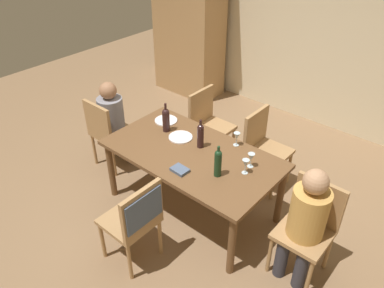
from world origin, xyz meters
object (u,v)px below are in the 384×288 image
(armoire_cabinet, at_px, (189,27))
(wine_glass_near_left, at_px, (246,164))
(chair_right_end, at_px, (309,223))
(chair_near, at_px, (137,216))
(chair_far_left, at_px, (208,121))
(chair_far_right, at_px, (263,144))
(handbag, at_px, (234,161))
(chair_left_end, at_px, (107,130))
(wine_bottle_dark_red, at_px, (218,162))
(wine_glass_near_right, at_px, (251,157))
(dinner_plate_host, at_px, (166,120))
(person_woman_host, at_px, (306,219))
(wine_glass_centre, at_px, (237,136))
(wine_bottle_short_olive, at_px, (200,135))
(wine_bottle_tall_green, at_px, (166,119))
(dinner_plate_guest_left, at_px, (181,137))
(person_man_bearded, at_px, (113,118))
(dining_table, at_px, (192,159))

(armoire_cabinet, distance_m, wine_glass_near_left, 3.38)
(chair_right_end, distance_m, chair_near, 1.50)
(armoire_cabinet, distance_m, chair_far_left, 2.11)
(chair_far_right, height_order, handbag, chair_far_right)
(chair_left_end, height_order, chair_far_right, same)
(wine_bottle_dark_red, bearing_deg, wine_glass_near_right, 63.02)
(wine_glass_near_left, height_order, dinner_plate_host, wine_glass_near_left)
(chair_far_left, distance_m, wine_bottle_dark_red, 1.39)
(wine_glass_near_right, bearing_deg, person_woman_host, -16.73)
(chair_far_left, xyz_separation_m, wine_glass_centre, (0.75, -0.48, 0.32))
(wine_glass_near_right, bearing_deg, chair_far_left, 147.05)
(wine_bottle_short_olive, height_order, handbag, wine_bottle_short_olive)
(chair_right_end, height_order, handbag, chair_right_end)
(wine_bottle_tall_green, height_order, wine_bottle_short_olive, wine_bottle_tall_green)
(chair_left_end, relative_size, person_woman_host, 0.80)
(armoire_cabinet, relative_size, wine_glass_centre, 14.63)
(chair_near, distance_m, wine_bottle_tall_green, 1.21)
(chair_left_end, bearing_deg, wine_glass_centre, 17.41)
(chair_right_end, distance_m, dinner_plate_host, 1.92)
(chair_far_left, bearing_deg, chair_left_end, -39.22)
(chair_near, bearing_deg, wine_glass_centre, -6.23)
(chair_left_end, bearing_deg, handbag, 38.18)
(chair_near, height_order, person_woman_host, person_woman_host)
(chair_far_left, xyz_separation_m, dinner_plate_guest_left, (0.22, -0.75, 0.22))
(handbag, bearing_deg, wine_bottle_short_olive, -86.34)
(person_man_bearded, xyz_separation_m, dinner_plate_guest_left, (1.00, 0.10, 0.10))
(chair_left_end, distance_m, wine_glass_near_right, 1.89)
(person_woman_host, relative_size, person_man_bearded, 1.02)
(dining_table, relative_size, wine_bottle_tall_green, 5.35)
(chair_right_end, height_order, person_man_bearded, person_man_bearded)
(chair_far_right, xyz_separation_m, wine_glass_centre, (-0.05, -0.48, 0.32))
(chair_far_left, bearing_deg, dining_table, 29.24)
(chair_far_right, distance_m, wine_bottle_short_olive, 0.88)
(wine_glass_near_left, bearing_deg, chair_right_end, 1.56)
(wine_bottle_tall_green, bearing_deg, person_man_bearded, -172.52)
(chair_near, bearing_deg, chair_left_end, 60.63)
(chair_far_left, xyz_separation_m, wine_glass_near_right, (1.06, -0.69, 0.32))
(wine_glass_near_right, bearing_deg, wine_glass_centre, 146.07)
(chair_left_end, distance_m, person_man_bearded, 0.16)
(chair_right_end, height_order, person_woman_host, person_woman_host)
(wine_bottle_tall_green, relative_size, wine_glass_centre, 2.24)
(dinner_plate_guest_left, distance_m, handbag, 1.01)
(chair_right_end, relative_size, dinner_plate_host, 3.59)
(wine_glass_centre, distance_m, wine_glass_near_right, 0.38)
(chair_left_end, height_order, wine_glass_near_right, chair_left_end)
(wine_bottle_dark_red, bearing_deg, wine_bottle_short_olive, 148.61)
(chair_far_left, distance_m, wine_glass_centre, 0.94)
(wine_glass_centre, bearing_deg, person_woman_host, -22.57)
(wine_glass_near_left, bearing_deg, chair_far_left, 143.29)
(chair_far_left, bearing_deg, wine_bottle_tall_green, 0.62)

